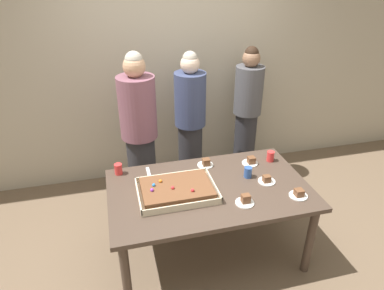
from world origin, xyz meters
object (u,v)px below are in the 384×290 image
plated_slice_near_left (206,163)px  cake_server_utensil (149,173)px  drink_cup_far_end (118,169)px  party_table (209,195)px  sheet_cake (177,190)px  person_serving_front (247,113)px  drink_cup_middle (248,172)px  plated_slice_far_right (245,201)px  drink_cup_nearest (270,156)px  plated_slice_center_front (251,161)px  person_green_shirt_behind (140,134)px  plated_slice_far_left (299,194)px  person_striped_tie_right (190,123)px  plated_slice_near_right (267,180)px

plated_slice_near_left → cake_server_utensil: bearing=-179.7°
drink_cup_far_end → cake_server_utensil: (0.26, -0.06, -0.05)m
party_table → sheet_cake: size_ratio=2.65×
party_table → person_serving_front: (0.83, 1.20, 0.19)m
drink_cup_middle → drink_cup_far_end: size_ratio=1.00×
drink_cup_far_end → person_serving_front: person_serving_front is taller
plated_slice_near_left → drink_cup_far_end: 0.81m
party_table → plated_slice_far_right: 0.36m
drink_cup_nearest → drink_cup_middle: (-0.32, -0.21, 0.00)m
sheet_cake → plated_slice_center_front: bearing=20.6°
person_green_shirt_behind → plated_slice_far_left: bearing=32.3°
plated_slice_near_left → plated_slice_far_right: (0.14, -0.62, 0.00)m
drink_cup_nearest → drink_cup_far_end: same height
party_table → drink_cup_nearest: (0.70, 0.29, 0.13)m
drink_cup_nearest → drink_cup_middle: 0.38m
party_table → drink_cup_far_end: (-0.73, 0.41, 0.13)m
drink_cup_nearest → person_green_shirt_behind: 1.31m
plated_slice_center_front → person_green_shirt_behind: 1.14m
sheet_cake → person_serving_front: bearing=47.5°
plated_slice_center_front → drink_cup_far_end: drink_cup_far_end is taller
drink_cup_middle → person_green_shirt_behind: (-0.86, 0.78, 0.11)m
person_green_shirt_behind → person_striped_tie_right: 0.63m
sheet_cake → plated_slice_far_left: sheet_cake is taller
person_green_shirt_behind → drink_cup_middle: bearing=35.1°
plated_slice_far_right → party_table: bearing=128.1°
plated_slice_far_right → drink_cup_far_end: 1.17m
plated_slice_far_right → drink_cup_middle: bearing=64.5°
sheet_cake → drink_cup_nearest: (0.98, 0.30, 0.01)m
plated_slice_center_front → drink_cup_nearest: (0.20, 0.00, 0.03)m
drink_cup_middle → plated_slice_near_left: bearing=138.2°
plated_slice_near_right → person_green_shirt_behind: size_ratio=0.09×
sheet_cake → person_striped_tie_right: 1.16m
plated_slice_far_right → cake_server_utensil: plated_slice_far_right is taller
drink_cup_nearest → plated_slice_near_left: bearing=174.0°
plated_slice_near_right → drink_cup_far_end: drink_cup_far_end is taller
drink_cup_nearest → plated_slice_far_right: bearing=-131.0°
plated_slice_near_left → plated_slice_far_right: size_ratio=1.00×
plated_slice_near_left → person_green_shirt_behind: size_ratio=0.09×
plated_slice_far_right → cake_server_utensil: 0.92m
plated_slice_near_right → plated_slice_far_right: bearing=-141.9°
plated_slice_far_left → cake_server_utensil: 1.31m
sheet_cake → drink_cup_middle: 0.67m
plated_slice_near_right → person_striped_tie_right: person_striped_tie_right is taller
drink_cup_nearest → person_serving_front: 0.93m
plated_slice_near_left → party_table: bearing=-101.4°
drink_cup_nearest → cake_server_utensil: drink_cup_nearest is taller
person_serving_front → plated_slice_near_right: bearing=28.0°
sheet_cake → drink_cup_middle: (0.67, 0.09, 0.01)m
cake_server_utensil → person_green_shirt_behind: size_ratio=0.12×
drink_cup_far_end → person_serving_front: 1.75m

